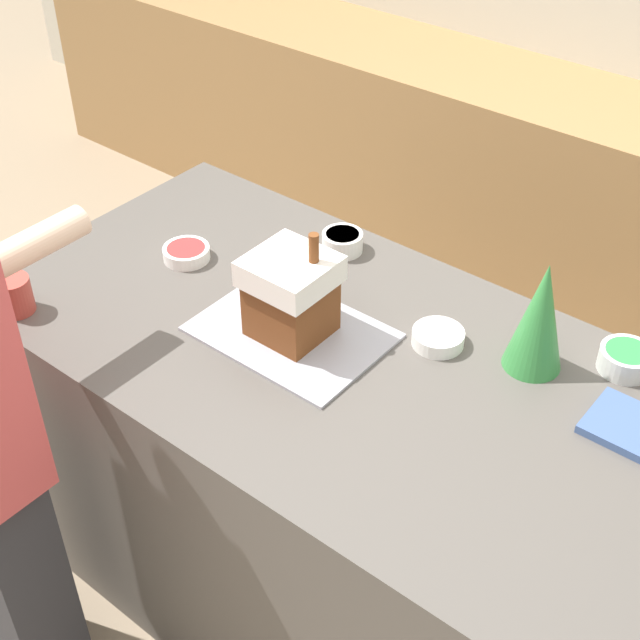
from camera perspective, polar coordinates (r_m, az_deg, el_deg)
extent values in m
plane|color=gray|center=(2.80, 1.14, -16.81)|extent=(12.00, 12.00, 0.00)
cube|color=#9E7547|center=(3.68, 18.33, 6.00)|extent=(6.00, 0.60, 0.89)
cube|color=#514C47|center=(2.43, 1.28, -10.47)|extent=(1.83, 0.93, 0.94)
cube|color=#9E9EA8|center=(2.15, -1.83, -0.77)|extent=(0.45, 0.33, 0.01)
cube|color=brown|center=(2.11, -1.87, 0.83)|extent=(0.17, 0.17, 0.14)
cube|color=white|center=(2.04, -1.93, 3.15)|extent=(0.19, 0.19, 0.06)
cylinder|color=brown|center=(2.00, -0.40, 4.64)|extent=(0.02, 0.02, 0.07)
cone|color=#33843D|center=(2.04, 13.90, 0.21)|extent=(0.14, 0.14, 0.28)
cylinder|color=white|center=(2.13, 7.56, -1.13)|extent=(0.13, 0.13, 0.04)
cylinder|color=green|center=(2.12, 7.59, -0.84)|extent=(0.10, 0.10, 0.01)
cylinder|color=silver|center=(2.15, 18.98, -2.42)|extent=(0.12, 0.12, 0.05)
cylinder|color=green|center=(2.14, 19.09, -2.00)|extent=(0.10, 0.10, 0.01)
cylinder|color=white|center=(2.43, 1.44, 5.01)|extent=(0.11, 0.11, 0.05)
cylinder|color=brown|center=(2.42, 1.45, 5.42)|extent=(0.09, 0.09, 0.01)
cylinder|color=white|center=(2.43, -8.54, 4.25)|extent=(0.13, 0.13, 0.04)
cylinder|color=red|center=(2.42, -8.57, 4.51)|extent=(0.10, 0.10, 0.01)
cylinder|color=#B24238|center=(2.32, -18.97, 1.52)|extent=(0.09, 0.09, 0.09)
cube|color=#333338|center=(2.49, -19.52, -14.67)|extent=(0.33, 0.18, 0.78)
cylinder|color=beige|center=(2.01, -19.65, 3.62)|extent=(0.07, 0.42, 0.07)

